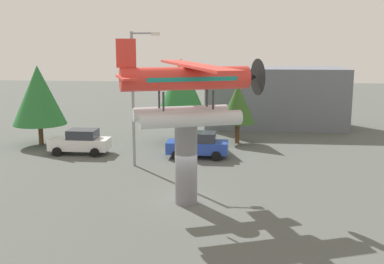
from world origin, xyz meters
name	(u,v)px	position (x,y,z in m)	size (l,w,h in m)	color
ground_plane	(186,203)	(0.00, 0.00, 0.00)	(140.00, 140.00, 0.00)	#515651
display_pedestal	(186,164)	(0.00, 0.00, 2.01)	(1.10, 1.10, 4.02)	slate
floatplane_monument	(189,89)	(0.12, 0.05, 5.69)	(7.19, 10.12, 4.00)	silver
car_near_white	(81,142)	(-8.61, 9.67, 0.88)	(4.20, 2.02, 1.76)	white
car_mid_blue	(198,145)	(-0.19, 9.42, 0.88)	(4.20, 2.02, 1.76)	#2847B7
streetlight_primary	(136,90)	(-3.92, 6.82, 4.88)	(1.84, 0.28, 8.48)	gray
storefront_building	(275,97)	(5.89, 22.00, 2.75)	(12.69, 5.68, 5.49)	slate
tree_west	(39,95)	(-12.64, 12.30, 3.85)	(4.06, 4.06, 6.11)	brown
tree_east	(181,90)	(-1.91, 13.97, 4.18)	(4.34, 4.34, 6.60)	brown
tree_center_back	(238,104)	(2.46, 14.38, 3.10)	(2.73, 2.73, 4.63)	brown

